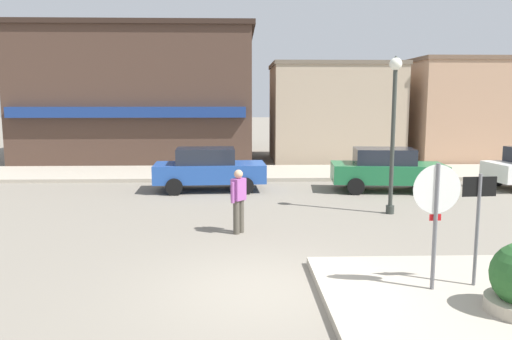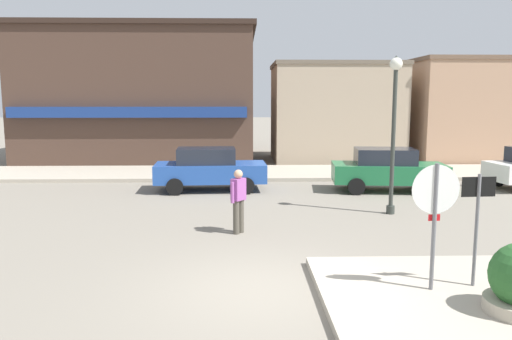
{
  "view_description": "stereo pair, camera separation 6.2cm",
  "coord_description": "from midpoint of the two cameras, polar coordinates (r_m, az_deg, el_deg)",
  "views": [
    {
      "loc": [
        -0.45,
        -8.34,
        3.36
      ],
      "look_at": [
        -0.02,
        4.5,
        1.5
      ],
      "focal_mm": 35.0,
      "sensor_mm": 36.0,
      "label": 1
    },
    {
      "loc": [
        -0.38,
        -8.34,
        3.36
      ],
      "look_at": [
        -0.02,
        4.5,
        1.5
      ],
      "focal_mm": 35.0,
      "sensor_mm": 36.0,
      "label": 2
    }
  ],
  "objects": [
    {
      "name": "stop_sign",
      "position": [
        8.8,
        19.94,
        -4.35
      ],
      "size": [
        0.82,
        0.09,
        2.3
      ],
      "color": "slate",
      "rests_on": "ground"
    },
    {
      "name": "one_way_sign",
      "position": [
        9.29,
        24.1,
        -5.11
      ],
      "size": [
        0.6,
        0.07,
        2.1
      ],
      "color": "slate",
      "rests_on": "ground"
    },
    {
      "name": "building_storefront_left_near",
      "position": [
        27.46,
        9.01,
        6.54
      ],
      "size": [
        6.72,
        5.17,
        5.19
      ],
      "color": "tan",
      "rests_on": "ground"
    },
    {
      "name": "pedestrian_crossing_near",
      "position": [
        12.41,
        -1.88,
        -3.36
      ],
      "size": [
        0.41,
        0.49,
        1.61
      ],
      "color": "#4C473D",
      "rests_on": "ground"
    },
    {
      "name": "parked_car_nearest",
      "position": [
        18.26,
        -5.24,
        0.17
      ],
      "size": [
        4.08,
        2.04,
        1.56
      ],
      "color": "#234C9E",
      "rests_on": "ground"
    },
    {
      "name": "building_storefront_left_mid",
      "position": [
        29.82,
        23.7,
        6.29
      ],
      "size": [
        7.38,
        6.0,
        5.41
      ],
      "color": "tan",
      "rests_on": "ground"
    },
    {
      "name": "building_corner_shop",
      "position": [
        28.82,
        -12.37,
        8.32
      ],
      "size": [
        12.1,
        9.48,
        7.0
      ],
      "color": "#473328",
      "rests_on": "ground"
    },
    {
      "name": "ground_plane",
      "position": [
        9.0,
        1.16,
        -13.67
      ],
      "size": [
        160.0,
        160.0,
        0.0
      ],
      "primitive_type": "plane",
      "color": "gray"
    },
    {
      "name": "lamp_post",
      "position": [
        14.82,
        15.64,
        6.38
      ],
      "size": [
        0.36,
        0.36,
        4.54
      ],
      "color": "#333833",
      "rests_on": "ground"
    },
    {
      "name": "parked_car_second",
      "position": [
        18.69,
        14.89,
        0.11
      ],
      "size": [
        4.15,
        2.19,
        1.56
      ],
      "color": "#1E6B3D",
      "rests_on": "ground"
    },
    {
      "name": "kerb_far",
      "position": [
        22.09,
        -0.54,
        -0.32
      ],
      "size": [
        80.0,
        4.0,
        0.15
      ],
      "primitive_type": "cube",
      "color": "#A89E8C",
      "rests_on": "ground"
    }
  ]
}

